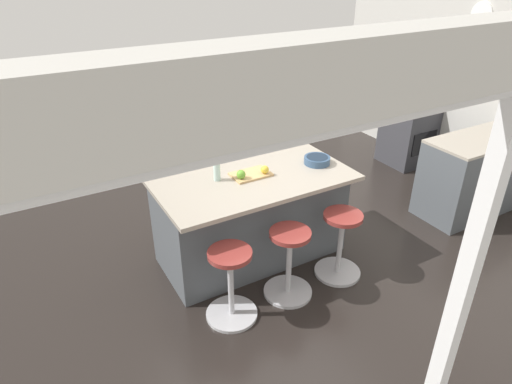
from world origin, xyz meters
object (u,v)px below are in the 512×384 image
at_px(apple_yellow, 265,170).
at_px(apple_green, 241,174).
at_px(stool_near_camera, 231,287).
at_px(cutting_board, 251,174).
at_px(stool_by_window, 340,246).
at_px(stool_middle, 289,265).
at_px(water_bottle, 217,168).
at_px(kitchen_island, 251,216).
at_px(oven_range, 408,133).
at_px(fruit_bowl, 317,160).

bearing_deg(apple_yellow, apple_green, -3.20).
relative_size(stool_near_camera, apple_yellow, 8.62).
distance_m(stool_near_camera, cutting_board, 1.07).
height_order(stool_by_window, cutting_board, cutting_board).
xyz_separation_m(stool_middle, cutting_board, (0.00, -0.67, 0.60)).
distance_m(apple_yellow, water_bottle, 0.45).
relative_size(kitchen_island, water_bottle, 5.82).
relative_size(stool_near_camera, apple_green, 7.97).
distance_m(oven_range, fruit_bowl, 2.62).
bearing_deg(stool_near_camera, fruit_bowl, -155.30).
bearing_deg(oven_range, cutting_board, 16.06).
xyz_separation_m(oven_range, apple_green, (3.19, 0.93, 0.53)).
bearing_deg(stool_by_window, kitchen_island, -49.94).
bearing_deg(oven_range, stool_by_window, 32.01).
distance_m(water_bottle, fruit_bowl, 1.02).
bearing_deg(stool_near_camera, apple_green, -125.17).
height_order(apple_yellow, fruit_bowl, apple_yellow).
relative_size(oven_range, cutting_board, 2.46).
bearing_deg(apple_yellow, cutting_board, -29.37).
height_order(oven_range, stool_by_window, oven_range).
height_order(stool_by_window, stool_near_camera, same).
bearing_deg(fruit_bowl, apple_green, -3.12).
relative_size(stool_by_window, apple_green, 7.97).
bearing_deg(apple_green, fruit_bowl, 176.88).
xyz_separation_m(stool_near_camera, apple_green, (-0.44, -0.62, 0.66)).
bearing_deg(stool_near_camera, water_bottle, -109.00).
distance_m(stool_by_window, cutting_board, 1.07).
relative_size(stool_middle, fruit_bowl, 2.60).
bearing_deg(apple_yellow, water_bottle, -16.91).
relative_size(water_bottle, fruit_bowl, 1.23).
bearing_deg(apple_green, stool_near_camera, 54.83).
xyz_separation_m(stool_by_window, water_bottle, (0.89, -0.74, 0.72)).
relative_size(cutting_board, apple_green, 4.32).
height_order(stool_near_camera, apple_green, apple_green).
bearing_deg(apple_yellow, stool_by_window, 127.23).
distance_m(oven_range, kitchen_island, 3.18).
bearing_deg(cutting_board, apple_yellow, 150.63).
height_order(stool_middle, cutting_board, cutting_board).
bearing_deg(stool_near_camera, cutting_board, -130.14).
distance_m(kitchen_island, stool_near_camera, 0.90).
xyz_separation_m(apple_green, fruit_bowl, (-0.82, 0.04, -0.02)).
distance_m(stool_middle, water_bottle, 1.08).
bearing_deg(water_bottle, oven_range, -166.41).
bearing_deg(apple_green, oven_range, -163.72).
relative_size(stool_middle, stool_near_camera, 1.00).
height_order(stool_by_window, apple_green, apple_green).
xyz_separation_m(oven_range, cutting_board, (3.06, 0.88, 0.47)).
relative_size(oven_range, stool_by_window, 1.34).
bearing_deg(cutting_board, oven_range, -163.94).
bearing_deg(stool_by_window, apple_yellow, -52.77).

